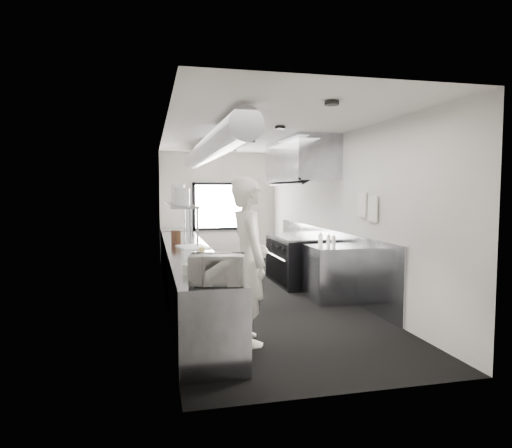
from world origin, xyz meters
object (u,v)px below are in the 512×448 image
knife_block (176,237)px  squeeze_bottle_c (329,241)px  plate_stack_d (178,193)px  squeeze_bottle_b (328,242)px  bottle_station (329,273)px  exhaust_hood (300,161)px  plate_stack_c (178,194)px  cutting_board (193,247)px  deli_tub_b (190,266)px  deli_tub_a (189,269)px  plate_stack_b (181,196)px  range (296,259)px  far_work_table (176,248)px  squeeze_bottle_e (320,239)px  pass_shelf (180,205)px  line_cook (249,261)px  microwave (217,269)px  prep_counter (189,277)px  squeeze_bottle_a (334,242)px  squeeze_bottle_d (321,240)px  small_plate (202,254)px  plate_stack_a (182,197)px

knife_block → squeeze_bottle_c: 2.63m
plate_stack_d → squeeze_bottle_b: size_ratio=2.31×
bottle_station → plate_stack_d: size_ratio=2.30×
exhaust_hood → plate_stack_d: 2.53m
bottle_station → plate_stack_c: plate_stack_c is taller
exhaust_hood → plate_stack_c: (-2.30, 0.57, -0.64)m
exhaust_hood → cutting_board: bearing=-154.3°
deli_tub_b → bottle_station: bearing=34.3°
deli_tub_a → plate_stack_b: bearing=87.7°
range → squeeze_bottle_c: squeeze_bottle_c is taller
cutting_board → knife_block: size_ratio=2.63×
far_work_table → squeeze_bottle_e: 4.28m
cutting_board → plate_stack_c: plate_stack_c is taller
pass_shelf → knife_block: 0.88m
line_cook → deli_tub_a: (-0.72, -0.21, -0.04)m
line_cook → squeeze_bottle_c: 2.47m
plate_stack_d → microwave: bearing=-89.1°
squeeze_bottle_e → deli_tub_b: bearing=-140.6°
squeeze_bottle_c → squeeze_bottle_e: squeeze_bottle_c is taller
plate_stack_b → squeeze_bottle_c: size_ratio=1.65×
bottle_station → far_work_table: size_ratio=0.75×
squeeze_bottle_b → pass_shelf: bearing=141.1°
bottle_station → plate_stack_c: size_ratio=2.55×
prep_counter → plate_stack_d: (-0.03, 2.12, 1.32)m
range → squeeze_bottle_e: size_ratio=9.54×
deli_tub_b → plate_stack_c: (0.09, 3.64, 0.80)m
bottle_station → squeeze_bottle_a: bearing=-99.6°
prep_counter → line_cook: size_ratio=3.02×
squeeze_bottle_b → squeeze_bottle_d: 0.30m
exhaust_hood → deli_tub_a: 4.37m
deli_tub_a → squeeze_bottle_a: 2.95m
far_work_table → deli_tub_a: (-0.17, -5.85, 0.51)m
squeeze_bottle_d → cutting_board: bearing=175.2°
knife_block → plate_stack_c: (0.10, 0.97, 0.74)m
far_work_table → plate_stack_d: plate_stack_d is taller
plate_stack_b → squeeze_bottle_e: (2.29, -0.97, -0.74)m
small_plate → squeeze_bottle_c: squeeze_bottle_c is taller
knife_block → plate_stack_a: (0.11, -0.15, 0.70)m
exhaust_hood → far_work_table: exhaust_hood is taller
bottle_station → small_plate: (-2.17, -0.49, 0.46)m
prep_counter → microwave: size_ratio=12.15×
plate_stack_d → squeeze_bottle_c: bearing=-44.8°
prep_counter → range: size_ratio=3.75×
prep_counter → squeeze_bottle_a: (2.25, -0.48, 0.55)m
prep_counter → squeeze_bottle_d: (2.21, -0.02, 0.55)m
cutting_board → squeeze_bottle_e: bearing=-1.6°
far_work_table → deli_tub_a: size_ratio=7.69×
pass_shelf → bottle_station: (2.34, -1.70, -1.09)m
range → squeeze_bottle_c: (0.10, -1.38, 0.52)m
small_plate → plate_stack_d: 2.94m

